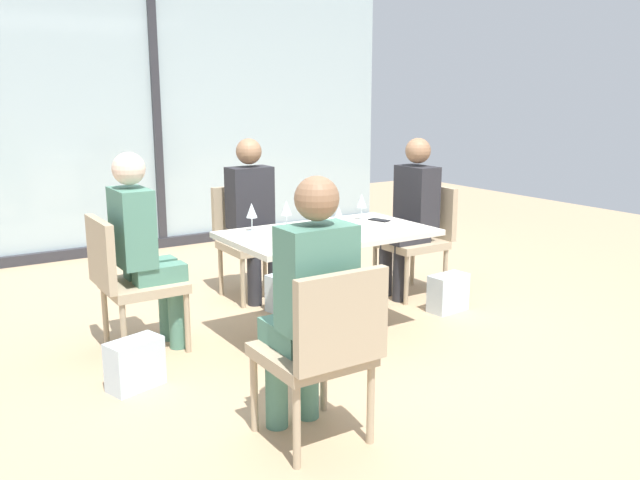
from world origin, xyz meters
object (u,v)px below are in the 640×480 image
(person_far_right, at_px, (410,210))
(handbag_2, at_px, (448,293))
(handbag_0, at_px, (287,291))
(person_near_window, at_px, (254,211))
(coffee_cup, at_px, (348,224))
(cell_phone_on_table, at_px, (379,220))
(chair_front_left, at_px, (323,345))
(wine_glass_0, at_px, (252,211))
(handbag_1, at_px, (135,364))
(dining_table_main, at_px, (328,260))
(chair_near_window, at_px, (248,234))
(person_far_left, at_px, (143,242))
(chair_far_left, at_px, (127,276))
(person_front_left, at_px, (310,296))
(wine_glass_3, at_px, (286,209))
(wine_glass_1, at_px, (339,215))
(wine_glass_2, at_px, (362,201))
(chair_far_right, at_px, (420,233))

(person_far_right, distance_m, handbag_2, 0.74)
(person_far_right, bearing_deg, handbag_0, 168.66)
(person_near_window, bearing_deg, coffee_cup, -84.90)
(cell_phone_on_table, height_order, handbag_0, cell_phone_on_table)
(handbag_2, bearing_deg, chair_front_left, -153.52)
(person_near_window, height_order, person_far_right, same)
(wine_glass_0, distance_m, handbag_1, 1.21)
(dining_table_main, distance_m, chair_near_window, 1.17)
(chair_near_window, bearing_deg, person_far_left, -146.72)
(coffee_cup, bearing_deg, chair_far_left, 157.43)
(person_far_left, relative_size, handbag_1, 4.20)
(person_front_left, height_order, handbag_1, person_front_left)
(wine_glass_3, bearing_deg, wine_glass_0, 169.93)
(person_far_left, height_order, wine_glass_3, person_far_left)
(wine_glass_1, distance_m, wine_glass_2, 0.54)
(person_front_left, bearing_deg, wine_glass_0, 73.97)
(dining_table_main, bearing_deg, wine_glass_0, 148.64)
(chair_front_left, xyz_separation_m, person_far_left, (-0.28, 1.62, 0.20))
(wine_glass_1, bearing_deg, coffee_cup, 29.84)
(chair_near_window, bearing_deg, handbag_2, -48.31)
(person_front_left, relative_size, handbag_0, 4.20)
(dining_table_main, distance_m, person_far_right, 1.18)
(person_far_left, height_order, coffee_cup, person_far_left)
(chair_far_right, relative_size, handbag_2, 2.90)
(wine_glass_3, xyz_separation_m, handbag_1, (-1.14, -0.29, -0.72))
(dining_table_main, distance_m, wine_glass_0, 0.59)
(person_far_right, bearing_deg, wine_glass_3, -169.21)
(handbag_0, xyz_separation_m, handbag_1, (-1.40, -0.74, 0.00))
(chair_far_right, height_order, coffee_cup, chair_far_right)
(person_far_left, distance_m, handbag_2, 2.26)
(chair_front_left, relative_size, person_far_right, 0.69)
(chair_far_left, height_order, wine_glass_0, wine_glass_0)
(wine_glass_0, height_order, wine_glass_3, same)
(cell_phone_on_table, bearing_deg, wine_glass_0, 153.44)
(chair_near_window, bearing_deg, person_far_right, -33.28)
(wine_glass_0, height_order, handbag_2, wine_glass_0)
(dining_table_main, bearing_deg, person_far_right, 22.95)
(chair_near_window, height_order, person_near_window, person_near_window)
(wine_glass_3, relative_size, handbag_2, 0.62)
(wine_glass_3, bearing_deg, cell_phone_on_table, -9.81)
(dining_table_main, bearing_deg, wine_glass_1, -98.61)
(chair_far_left, distance_m, wine_glass_0, 0.87)
(dining_table_main, height_order, wine_glass_2, wine_glass_2)
(chair_near_window, xyz_separation_m, person_front_left, (-0.80, -2.22, 0.20))
(chair_near_window, xyz_separation_m, wine_glass_0, (-0.42, -0.91, 0.37))
(person_near_window, relative_size, person_front_left, 1.00)
(chair_near_window, xyz_separation_m, coffee_cup, (0.10, -1.24, 0.28))
(dining_table_main, bearing_deg, person_near_window, 90.00)
(person_near_window, relative_size, wine_glass_2, 6.81)
(cell_phone_on_table, xyz_separation_m, handbag_1, (-1.83, -0.18, -0.59))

